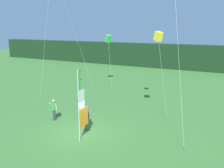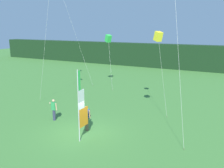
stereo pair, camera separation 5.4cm
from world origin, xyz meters
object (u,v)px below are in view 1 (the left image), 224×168
(banner_flag, at_px, (81,107))
(kite_yellow_box_3, at_px, (158,37))
(kite_green_box_1, at_px, (108,39))
(person_mid_field, at_px, (54,109))
(person_near_banner, at_px, (87,118))

(banner_flag, xyz_separation_m, kite_yellow_box_3, (3.02, 5.56, 4.13))
(kite_green_box_1, bearing_deg, person_mid_field, -81.60)
(kite_yellow_box_3, bearing_deg, person_near_banner, -129.73)
(person_near_banner, bearing_deg, banner_flag, -69.18)
(banner_flag, height_order, person_mid_field, banner_flag)
(person_near_banner, distance_m, kite_green_box_1, 14.33)
(banner_flag, relative_size, kite_yellow_box_3, 0.68)
(banner_flag, height_order, kite_yellow_box_3, kite_yellow_box_3)
(kite_yellow_box_3, bearing_deg, banner_flag, -118.48)
(person_mid_field, bearing_deg, banner_flag, -25.04)
(kite_green_box_1, distance_m, kite_yellow_box_3, 11.96)
(banner_flag, distance_m, person_mid_field, 4.37)
(person_near_banner, distance_m, person_mid_field, 3.31)
(person_near_banner, bearing_deg, kite_green_box_1, 111.99)
(banner_flag, distance_m, kite_green_box_1, 15.34)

